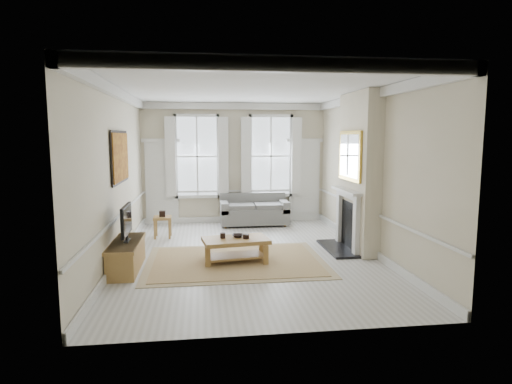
{
  "coord_description": "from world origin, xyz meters",
  "views": [
    {
      "loc": [
        -0.93,
        -8.62,
        2.47
      ],
      "look_at": [
        0.25,
        0.61,
        1.25
      ],
      "focal_mm": 30.0,
      "sensor_mm": 36.0,
      "label": 1
    }
  ],
  "objects": [
    {
      "name": "window_right",
      "position": [
        1.05,
        3.55,
        1.9
      ],
      "size": [
        1.26,
        0.2,
        2.2
      ],
      "primitive_type": null,
      "color": "#B2BCC6",
      "rests_on": "back_wall"
    },
    {
      "name": "door_left",
      "position": [
        -2.05,
        3.56,
        1.15
      ],
      "size": [
        0.9,
        0.08,
        2.3
      ],
      "primitive_type": "cube",
      "color": "silver",
      "rests_on": "floor"
    },
    {
      "name": "sofa",
      "position": [
        0.51,
        3.11,
        0.36
      ],
      "size": [
        1.88,
        0.91,
        0.87
      ],
      "color": "#60605E",
      "rests_on": "floor"
    },
    {
      "name": "door_right",
      "position": [
        2.05,
        3.56,
        1.15
      ],
      "size": [
        0.9,
        0.08,
        2.3
      ],
      "primitive_type": "cube",
      "color": "silver",
      "rests_on": "floor"
    },
    {
      "name": "back_wall",
      "position": [
        0.0,
        3.6,
        1.7
      ],
      "size": [
        5.2,
        0.0,
        5.2
      ],
      "primitive_type": "plane",
      "rotation": [
        1.57,
        0.0,
        0.0
      ],
      "color": "beige",
      "rests_on": "floor"
    },
    {
      "name": "window_left",
      "position": [
        -1.05,
        3.55,
        1.9
      ],
      "size": [
        1.26,
        0.2,
        2.2
      ],
      "primitive_type": null,
      "color": "#B2BCC6",
      "rests_on": "back_wall"
    },
    {
      "name": "ceramic_pot_b",
      "position": [
        -0.09,
        -0.48,
        0.52
      ],
      "size": [
        0.12,
        0.12,
        0.09
      ],
      "primitive_type": "cylinder",
      "color": "black",
      "rests_on": "coffee_table"
    },
    {
      "name": "right_wall",
      "position": [
        2.6,
        0.0,
        1.7
      ],
      "size": [
        0.0,
        7.2,
        7.2
      ],
      "primitive_type": "plane",
      "rotation": [
        1.57,
        0.0,
        -1.57
      ],
      "color": "beige",
      "rests_on": "floor"
    },
    {
      "name": "left_wall",
      "position": [
        -2.6,
        0.0,
        1.7
      ],
      "size": [
        0.0,
        7.2,
        7.2
      ],
      "primitive_type": "plane",
      "rotation": [
        1.57,
        0.0,
        1.57
      ],
      "color": "beige",
      "rests_on": "floor"
    },
    {
      "name": "painting",
      "position": [
        -2.56,
        0.3,
        2.05
      ],
      "size": [
        0.05,
        1.66,
        1.06
      ],
      "primitive_type": "cube",
      "color": "#C78922",
      "rests_on": "left_wall"
    },
    {
      "name": "bowl",
      "position": [
        -0.24,
        -0.33,
        0.5
      ],
      "size": [
        0.25,
        0.25,
        0.06
      ],
      "primitive_type": "imported",
      "rotation": [
        0.0,
        0.0,
        -0.11
      ],
      "color": "black",
      "rests_on": "coffee_table"
    },
    {
      "name": "mirror",
      "position": [
        2.21,
        0.2,
        2.05
      ],
      "size": [
        0.06,
        1.26,
        1.06
      ],
      "primitive_type": "cube",
      "color": "gold",
      "rests_on": "chimney_breast"
    },
    {
      "name": "hearth",
      "position": [
        2.0,
        0.2,
        0.03
      ],
      "size": [
        0.55,
        1.5,
        0.05
      ],
      "primitive_type": "cube",
      "color": "black",
      "rests_on": "floor"
    },
    {
      "name": "side_table",
      "position": [
        -1.9,
        1.84,
        0.41
      ],
      "size": [
        0.44,
        0.44,
        0.52
      ],
      "rotation": [
        0.0,
        0.0,
        0.03
      ],
      "color": "olive",
      "rests_on": "floor"
    },
    {
      "name": "tv_stand",
      "position": [
        -2.34,
        -0.68,
        0.27
      ],
      "size": [
        0.48,
        1.5,
        0.54
      ],
      "primitive_type": "cube",
      "color": "olive",
      "rests_on": "floor"
    },
    {
      "name": "coffee_table",
      "position": [
        -0.29,
        -0.43,
        0.39
      ],
      "size": [
        1.36,
        0.91,
        0.48
      ],
      "rotation": [
        0.0,
        0.0,
        0.14
      ],
      "color": "olive",
      "rests_on": "rug"
    },
    {
      "name": "fireplace",
      "position": [
        2.2,
        0.2,
        0.73
      ],
      "size": [
        0.21,
        1.45,
        1.33
      ],
      "color": "silver",
      "rests_on": "floor"
    },
    {
      "name": "chimney_breast",
      "position": [
        2.43,
        0.2,
        1.7
      ],
      "size": [
        0.35,
        1.7,
        3.38
      ],
      "primitive_type": "cube",
      "color": "beige",
      "rests_on": "floor"
    },
    {
      "name": "floor",
      "position": [
        0.0,
        0.0,
        0.0
      ],
      "size": [
        7.2,
        7.2,
        0.0
      ],
      "primitive_type": "plane",
      "color": "#B7B5AD",
      "rests_on": "ground"
    },
    {
      "name": "rug",
      "position": [
        -0.29,
        -0.43,
        0.01
      ],
      "size": [
        3.5,
        2.6,
        0.02
      ],
      "primitive_type": "cube",
      "color": "#A27C53",
      "rests_on": "floor"
    },
    {
      "name": "ceiling",
      "position": [
        0.0,
        0.0,
        3.4
      ],
      "size": [
        7.2,
        7.2,
        0.0
      ],
      "primitive_type": "plane",
      "rotation": [
        3.14,
        0.0,
        0.0
      ],
      "color": "white",
      "rests_on": "back_wall"
    },
    {
      "name": "tv",
      "position": [
        -2.32,
        -0.68,
        0.93
      ],
      "size": [
        0.08,
        0.9,
        0.68
      ],
      "color": "black",
      "rests_on": "tv_stand"
    },
    {
      "name": "ceramic_pot_a",
      "position": [
        -0.54,
        -0.38,
        0.53
      ],
      "size": [
        0.1,
        0.1,
        0.1
      ],
      "primitive_type": "cylinder",
      "color": "black",
      "rests_on": "coffee_table"
    }
  ]
}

